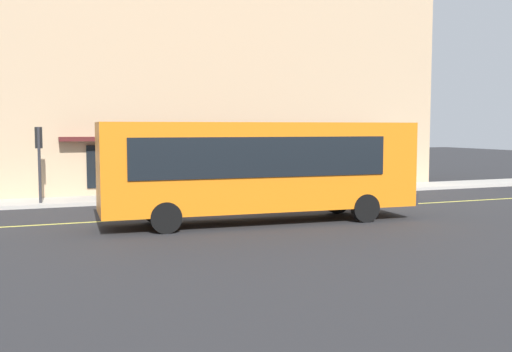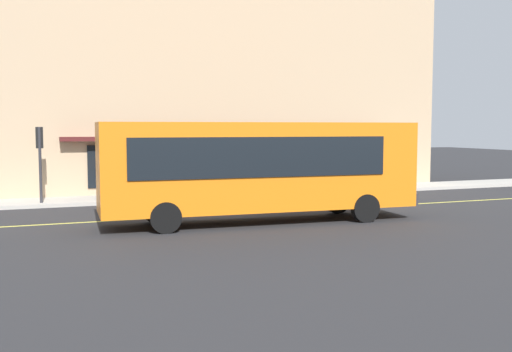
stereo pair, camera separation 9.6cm
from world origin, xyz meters
name	(u,v)px [view 2 (the right image)]	position (x,y,z in m)	size (l,w,h in m)	color
ground	(209,215)	(0.00, 0.00, 0.00)	(120.00, 120.00, 0.00)	#28282B
sidewalk	(175,197)	(0.00, 5.70, 0.07)	(80.00, 2.61, 0.15)	#B2ADA3
lane_centre_stripe	(209,215)	(0.00, 0.00, 0.00)	(36.00, 0.16, 0.01)	#D8D14C
storefront_building	(211,74)	(3.42, 11.10, 6.37)	(24.14, 8.80, 12.76)	tan
bus	(261,166)	(1.26, -2.17, 1.99)	(11.24, 3.09, 3.50)	orange
traffic_light	(40,146)	(-5.90, 5.18, 2.53)	(0.30, 0.52, 3.20)	#2D2D33
pedestrian_waiting	(358,169)	(9.74, 5.49, 1.15)	(0.34, 0.34, 1.67)	black
pedestrian_at_corner	(295,170)	(6.22, 5.75, 1.16)	(0.34, 0.34, 1.69)	black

